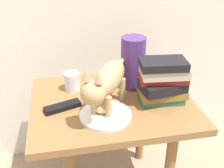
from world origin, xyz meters
TOP-DOWN VIEW (x-y plane):
  - side_table at (0.00, 0.00)m, footprint 0.68×0.55m
  - plate at (-0.05, -0.11)m, footprint 0.20×0.20m
  - bread_roll at (-0.05, -0.10)m, footprint 0.09×0.07m
  - cat at (-0.04, -0.07)m, footprint 0.28×0.42m
  - book_stack at (0.20, -0.05)m, footprint 0.21×0.15m
  - green_vase at (0.12, 0.11)m, footprint 0.11×0.11m
  - candle_jar at (-0.16, 0.13)m, footprint 0.07×0.07m
  - tv_remote at (-0.21, -0.02)m, footprint 0.16×0.09m

SIDE VIEW (x-z plane):
  - side_table at x=0.00m, z-range 0.19..0.73m
  - plate at x=-0.05m, z-range 0.55..0.56m
  - tv_remote at x=-0.21m, z-range 0.55..0.57m
  - candle_jar at x=-0.16m, z-range 0.54..0.63m
  - bread_roll at x=-0.05m, z-range 0.56..0.61m
  - book_stack at x=0.20m, z-range 0.55..0.74m
  - green_vase at x=0.12m, z-range 0.55..0.78m
  - cat at x=-0.04m, z-range 0.57..0.79m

